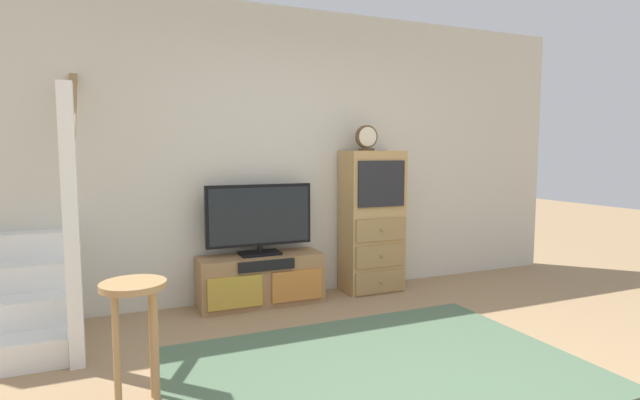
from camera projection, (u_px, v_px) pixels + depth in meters
name	position (u px, v px, depth m)	size (l,w,h in m)	color
back_wall	(282.00, 154.00, 4.68)	(6.40, 0.12, 2.70)	beige
area_rug	(379.00, 369.00, 3.11)	(2.60, 1.80, 0.01)	#4C664C
media_console	(261.00, 280.00, 4.43)	(1.11, 0.38, 0.45)	#997047
television	(259.00, 218.00, 4.40)	(0.96, 0.22, 0.63)	black
side_cabinet	(372.00, 222.00, 4.84)	(0.58, 0.38, 1.38)	tan
desk_clock	(367.00, 138.00, 4.72)	(0.22, 0.08, 0.24)	#4C3823
staircase	(9.00, 287.00, 3.67)	(1.00, 1.36, 2.20)	white
bar_stool_near	(134.00, 315.00, 2.60)	(0.34, 0.34, 0.69)	#A37A4C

